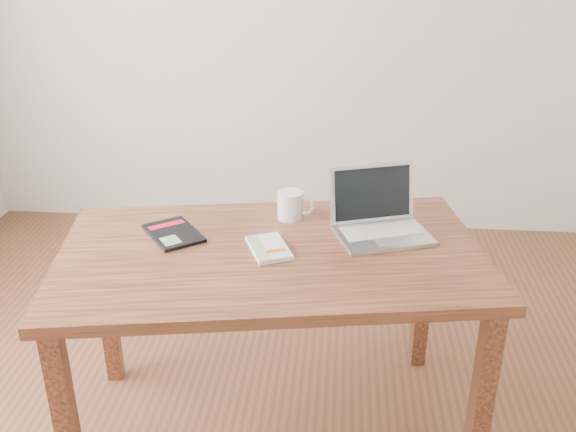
# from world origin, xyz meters

# --- Properties ---
(room) EXTENTS (4.04, 4.04, 2.70)m
(room) POSITION_xyz_m (-0.07, 0.00, 1.36)
(room) COLOR #552F1D
(room) RESTS_ON ground
(desk) EXTENTS (1.53, 1.03, 0.75)m
(desk) POSITION_xyz_m (-0.02, 0.16, 0.66)
(desk) COLOR #512A18
(desk) RESTS_ON ground
(white_guidebook) EXTENTS (0.18, 0.22, 0.02)m
(white_guidebook) POSITION_xyz_m (-0.03, 0.16, 0.76)
(white_guidebook) COLOR silver
(white_guidebook) RESTS_ON desk
(black_guidebook) EXTENTS (0.26, 0.27, 0.01)m
(black_guidebook) POSITION_xyz_m (-0.37, 0.25, 0.76)
(black_guidebook) COLOR black
(black_guidebook) RESTS_ON desk
(laptop) EXTENTS (0.38, 0.35, 0.22)m
(laptop) POSITION_xyz_m (0.34, 0.34, 0.80)
(laptop) COLOR silver
(laptop) RESTS_ON desk
(coffee_mug) EXTENTS (0.14, 0.10, 0.10)m
(coffee_mug) POSITION_xyz_m (0.02, 0.43, 0.80)
(coffee_mug) COLOR white
(coffee_mug) RESTS_ON desk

